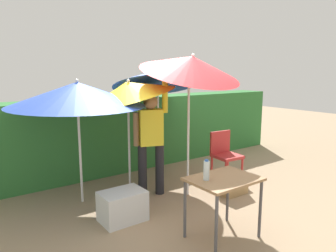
% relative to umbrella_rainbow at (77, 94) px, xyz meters
% --- Properties ---
extents(ground_plane, '(24.00, 24.00, 0.00)m').
position_rel_umbrella_rainbow_xyz_m(ground_plane, '(1.28, -0.75, -1.63)').
color(ground_plane, '#9E8466').
extents(hedge_row, '(8.00, 0.70, 1.44)m').
position_rel_umbrella_rainbow_xyz_m(hedge_row, '(1.28, 1.15, -0.91)').
color(hedge_row, '#2D7033').
rests_on(hedge_row, ground_plane).
extents(umbrella_rainbow, '(1.97, 1.97, 1.85)m').
position_rel_umbrella_rainbow_xyz_m(umbrella_rainbow, '(0.00, 0.00, 0.00)').
color(umbrella_rainbow, silver).
rests_on(umbrella_rainbow, ground_plane).
extents(umbrella_orange, '(1.49, 1.46, 2.03)m').
position_rel_umbrella_rainbow_xyz_m(umbrella_orange, '(0.75, -0.14, 0.04)').
color(umbrella_orange, silver).
rests_on(umbrella_orange, ground_plane).
extents(umbrella_yellow, '(1.55, 1.56, 2.40)m').
position_rel_umbrella_rainbow_xyz_m(umbrella_yellow, '(1.51, -0.72, 0.41)').
color(umbrella_yellow, silver).
rests_on(umbrella_yellow, ground_plane).
extents(umbrella_navy, '(1.64, 1.60, 2.25)m').
position_rel_umbrella_rainbow_xyz_m(umbrella_navy, '(1.58, 0.34, 0.20)').
color(umbrella_navy, silver).
rests_on(umbrella_navy, ground_plane).
extents(person_vendor, '(0.55, 0.33, 1.88)m').
position_rel_umbrella_rainbow_xyz_m(person_vendor, '(1.00, -0.38, -0.70)').
color(person_vendor, black).
rests_on(person_vendor, ground_plane).
extents(chair_plastic, '(0.48, 0.48, 0.89)m').
position_rel_umbrella_rainbow_xyz_m(chair_plastic, '(2.44, -0.59, -1.12)').
color(chair_plastic, '#B72D2D').
rests_on(chair_plastic, ground_plane).
extents(cooler_box, '(0.58, 0.41, 0.40)m').
position_rel_umbrella_rainbow_xyz_m(cooler_box, '(0.21, -0.91, -1.43)').
color(cooler_box, silver).
rests_on(cooler_box, ground_plane).
extents(crate_cardboard, '(0.44, 0.30, 0.36)m').
position_rel_umbrella_rainbow_xyz_m(crate_cardboard, '(2.08, -1.12, -1.46)').
color(crate_cardboard, '#9E7A4C').
rests_on(crate_cardboard, ground_plane).
extents(folding_table, '(0.80, 0.60, 0.74)m').
position_rel_umbrella_rainbow_xyz_m(folding_table, '(0.97, -1.98, -0.98)').
color(folding_table, '#4C4C51').
rests_on(folding_table, ground_plane).
extents(bottle_water, '(0.07, 0.07, 0.24)m').
position_rel_umbrella_rainbow_xyz_m(bottle_water, '(0.76, -1.91, -0.78)').
color(bottle_water, silver).
rests_on(bottle_water, folding_table).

